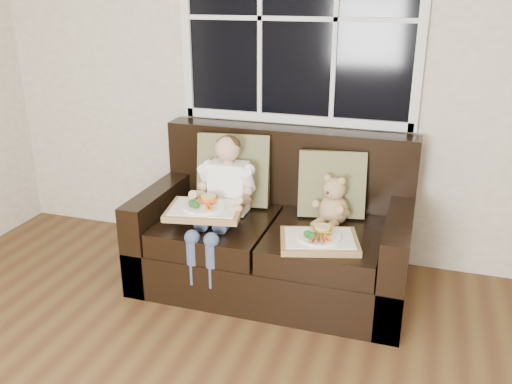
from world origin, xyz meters
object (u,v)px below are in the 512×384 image
(child, at_px, (223,192))
(teddy_bear, at_px, (334,204))
(tray_left, at_px, (205,209))
(tray_right, at_px, (319,239))
(loveseat, at_px, (275,237))

(child, bearing_deg, teddy_bear, 11.03)
(tray_left, bearing_deg, child, 62.06)
(tray_left, relative_size, tray_right, 0.97)
(teddy_bear, xyz_separation_m, tray_right, (-0.02, -0.32, -0.10))
(tray_left, distance_m, tray_right, 0.72)
(teddy_bear, relative_size, tray_right, 0.63)
(loveseat, xyz_separation_m, child, (-0.31, -0.12, 0.32))
(tray_right, bearing_deg, child, 148.38)
(loveseat, bearing_deg, teddy_bear, 2.61)
(loveseat, bearing_deg, tray_right, -41.07)
(child, distance_m, teddy_bear, 0.69)
(loveseat, bearing_deg, child, -159.65)
(teddy_bear, relative_size, tray_left, 0.65)
(tray_right, bearing_deg, teddy_bear, 70.09)
(teddy_bear, xyz_separation_m, tray_left, (-0.73, -0.31, -0.00))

